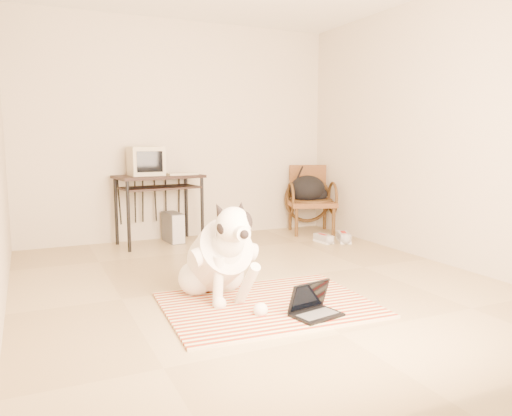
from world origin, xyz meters
TOP-DOWN VIEW (x-y plane):
  - floor at (0.00, 0.00)m, footprint 4.50×4.50m
  - wall_back at (0.00, 2.25)m, footprint 4.50×0.00m
  - wall_front at (0.00, -2.25)m, footprint 4.50×0.00m
  - wall_right at (2.00, 0.00)m, footprint 0.00×4.50m
  - rug at (-0.19, -0.63)m, footprint 1.60×1.26m
  - dog at (-0.46, -0.32)m, footprint 0.56×1.15m
  - laptop at (-0.00, -0.98)m, footprint 0.38×0.30m
  - computer_desk at (-0.38, 1.93)m, footprint 1.06×0.67m
  - crt_monitor at (-0.51, 1.98)m, footprint 0.39×0.37m
  - desk_keyboard at (-0.11, 1.86)m, footprint 0.37×0.17m
  - pc_tower at (-0.20, 1.98)m, footprint 0.20×0.40m
  - rattan_chair at (1.66, 1.84)m, footprint 0.74×0.73m
  - backpack at (1.61, 1.80)m, footprint 0.53×0.40m
  - sneaker_left at (1.45, 1.18)m, footprint 0.14×0.29m
  - sneaker_right at (1.70, 1.12)m, footprint 0.26×0.36m

SIDE VIEW (x-z plane):
  - floor at x=0.00m, z-range 0.00..0.00m
  - rug at x=-0.19m, z-range 0.00..0.02m
  - sneaker_left at x=1.45m, z-range -0.01..0.09m
  - sneaker_right at x=1.70m, z-range -0.01..0.11m
  - laptop at x=0.00m, z-range -0.04..0.19m
  - pc_tower at x=-0.20m, z-range 0.00..0.36m
  - dog at x=-0.46m, z-range -0.09..0.75m
  - rattan_chair at x=1.66m, z-range 0.00..0.90m
  - backpack at x=1.61m, z-range 0.40..0.76m
  - computer_desk at x=-0.38m, z-range 0.30..1.13m
  - desk_keyboard at x=-0.11m, z-range 0.83..0.85m
  - crt_monitor at x=-0.51m, z-range 0.83..1.17m
  - wall_back at x=0.00m, z-range -0.90..3.60m
  - wall_front at x=0.00m, z-range -0.90..3.60m
  - wall_right at x=2.00m, z-range -0.90..3.60m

